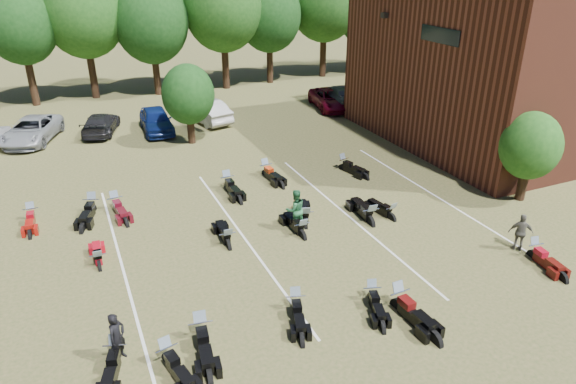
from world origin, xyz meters
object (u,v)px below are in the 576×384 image
person_black (117,337)px  person_grey (521,232)px  motorcycle_7 (100,268)px  motorcycle_3 (371,301)px  person_green (295,210)px  motorcycle_14 (117,210)px  car_4 (156,120)px  motorcycle_0 (118,361)px

person_black → person_grey: (15.50, -0.19, -0.01)m
person_black → motorcycle_7: bearing=48.6°
motorcycle_3 → motorcycle_7: size_ratio=1.00×
person_black → motorcycle_3: size_ratio=0.79×
person_black → person_green: 9.50m
person_green → motorcycle_14: size_ratio=0.79×
person_black → motorcycle_14: bearing=41.4°
car_4 → motorcycle_0: (-5.26, -20.95, -0.80)m
motorcycle_3 → person_grey: bearing=22.4°
motorcycle_7 → person_black: bearing=92.2°
motorcycle_14 → person_green: bearing=-43.0°
person_grey → person_black: bearing=38.3°
person_grey → motorcycle_0: bearing=38.5°
person_green → motorcycle_0: 9.66m
motorcycle_14 → motorcycle_3: bearing=-63.5°
car_4 → person_grey: size_ratio=2.94×
person_black → person_grey: 15.50m
person_green → motorcycle_7: (-8.10, 0.23, -0.91)m
person_black → person_green: size_ratio=0.88×
motorcycle_0 → motorcycle_7: size_ratio=1.09×
person_grey → motorcycle_7: bearing=19.6°
motorcycle_0 → motorcycle_3: 8.39m
person_green → car_4: bearing=-77.5°
person_green → motorcycle_0: bearing=34.4°
person_black → person_grey: person_black is taller
person_green → motorcycle_3: bearing=94.5°
person_green → person_black: bearing=34.4°
person_green → motorcycle_0: size_ratio=0.83×
person_grey → motorcycle_7: (-15.57, 5.49, -0.80)m
person_grey → motorcycle_0: person_grey is taller
motorcycle_14 → motorcycle_0: bearing=-104.1°
motorcycle_0 → motorcycle_7: motorcycle_0 is taller
person_green → motorcycle_3: 5.81m
motorcycle_3 → motorcycle_7: bearing=163.1°
motorcycle_3 → car_4: bearing=116.9°
person_green → motorcycle_14: 8.55m
car_4 → motorcycle_7: size_ratio=2.29×
person_black → motorcycle_14: (1.14, 10.06, -0.80)m
person_black → motorcycle_0: bearing=167.3°
motorcycle_7 → motorcycle_14: (1.21, 4.75, 0.00)m
car_4 → person_black: 21.52m
person_green → motorcycle_3: (0.24, -5.73, -0.91)m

